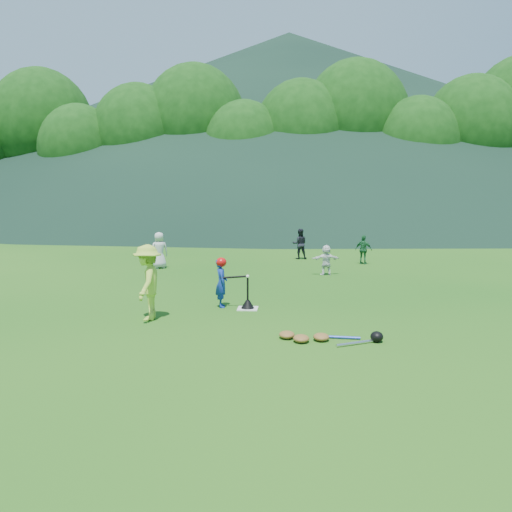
{
  "coord_description": "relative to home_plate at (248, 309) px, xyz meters",
  "views": [
    {
      "loc": [
        1.0,
        -10.88,
        2.48
      ],
      "look_at": [
        0.0,
        2.5,
        0.9
      ],
      "focal_mm": 35.0,
      "sensor_mm": 36.0,
      "label": 1
    }
  ],
  "objects": [
    {
      "name": "batter_gear",
      "position": [
        -0.59,
        0.16,
        0.99
      ],
      "size": [
        0.73,
        0.28,
        0.47
      ],
      "color": "red",
      "rests_on": "ground"
    },
    {
      "name": "equipment_pile",
      "position": [
        1.5,
        -2.38,
        0.06
      ],
      "size": [
        1.8,
        0.68,
        0.19
      ],
      "color": "olive",
      "rests_on": "ground"
    },
    {
      "name": "distant_hills",
      "position": [
        -7.63,
        81.81,
        14.97
      ],
      "size": [
        155.0,
        140.0,
        32.0
      ],
      "color": "black",
      "rests_on": "ground"
    },
    {
      "name": "fielder_c",
      "position": [
        3.63,
        7.85,
        0.53
      ],
      "size": [
        0.69,
        0.52,
        1.09
      ],
      "primitive_type": "imported",
      "rotation": [
        0.0,
        0.0,
        2.68
      ],
      "color": "#1B5B2F",
      "rests_on": "ground"
    },
    {
      "name": "adult_coach",
      "position": [
        -1.93,
        -1.11,
        0.76
      ],
      "size": [
        0.64,
        1.03,
        1.54
      ],
      "primitive_type": "imported",
      "rotation": [
        0.0,
        0.0,
        -1.5
      ],
      "color": "#B1D43E",
      "rests_on": "ground"
    },
    {
      "name": "home_plate",
      "position": [
        0.0,
        0.0,
        0.0
      ],
      "size": [
        0.45,
        0.45,
        0.02
      ],
      "primitive_type": "cube",
      "color": "silver",
      "rests_on": "ground"
    },
    {
      "name": "fielder_a",
      "position": [
        -3.68,
        6.19,
        0.63
      ],
      "size": [
        0.74,
        0.67,
        1.28
      ],
      "primitive_type": "imported",
      "rotation": [
        0.0,
        0.0,
        3.68
      ],
      "color": "silver",
      "rests_on": "ground"
    },
    {
      "name": "outfield_fence",
      "position": [
        0.0,
        28.0,
        0.69
      ],
      "size": [
        70.07,
        0.08,
        1.33
      ],
      "color": "gray",
      "rests_on": "ground"
    },
    {
      "name": "batting_tee",
      "position": [
        0.0,
        0.0,
        0.12
      ],
      "size": [
        0.3,
        0.3,
        0.68
      ],
      "color": "black",
      "rests_on": "home_plate"
    },
    {
      "name": "fielder_b",
      "position": [
        1.27,
        9.25,
        0.6
      ],
      "size": [
        0.63,
        0.51,
        1.22
      ],
      "primitive_type": "imported",
      "rotation": [
        0.0,
        0.0,
        3.21
      ],
      "color": "black",
      "rests_on": "ground"
    },
    {
      "name": "fielder_d",
      "position": [
        2.06,
        5.09,
        0.48
      ],
      "size": [
        0.94,
        0.48,
        0.97
      ],
      "primitive_type": "imported",
      "rotation": [
        0.0,
        0.0,
        3.37
      ],
      "color": "white",
      "rests_on": "ground"
    },
    {
      "name": "tree_line",
      "position": [
        0.2,
        33.83,
        8.2
      ],
      "size": [
        70.04,
        11.4,
        14.82
      ],
      "color": "#382314",
      "rests_on": "ground"
    },
    {
      "name": "baseball",
      "position": [
        0.0,
        0.0,
        0.73
      ],
      "size": [
        0.08,
        0.08,
        0.08
      ],
      "primitive_type": "sphere",
      "color": "white",
      "rests_on": "batting_tee"
    },
    {
      "name": "batter_child",
      "position": [
        -0.61,
        0.16,
        0.54
      ],
      "size": [
        0.35,
        0.45,
        1.11
      ],
      "primitive_type": "imported",
      "rotation": [
        0.0,
        0.0,
        1.81
      ],
      "color": "navy",
      "rests_on": "ground"
    },
    {
      "name": "ground",
      "position": [
        0.0,
        0.0,
        -0.01
      ],
      "size": [
        120.0,
        120.0,
        0.0
      ],
      "primitive_type": "plane",
      "color": "#164F12",
      "rests_on": "ground"
    }
  ]
}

